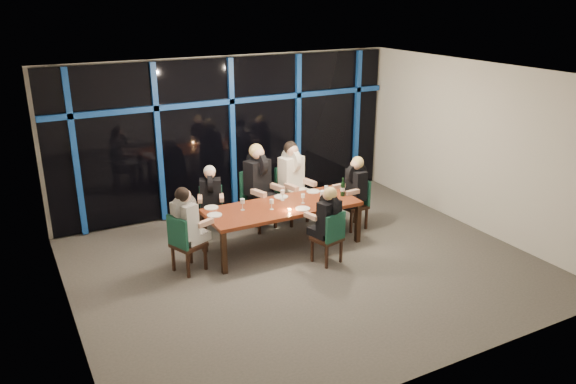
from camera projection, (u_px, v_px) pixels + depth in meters
name	position (u px, v px, depth m)	size (l,w,h in m)	color
room	(307.00, 142.00, 8.26)	(7.04, 7.00, 3.02)	#59544E
window_wall	(232.00, 132.00, 10.87)	(6.86, 0.43, 2.94)	black
dining_table	(282.00, 209.00, 9.38)	(2.60, 1.00, 0.75)	brown
chair_far_left	(211.00, 209.00, 9.92)	(0.53, 0.53, 0.88)	black
chair_far_mid	(256.00, 196.00, 10.22)	(0.63, 0.63, 1.08)	black
chair_far_right	(289.00, 191.00, 10.52)	(0.58, 0.58, 1.06)	black
chair_end_left	(184.00, 241.00, 8.55)	(0.57, 0.57, 0.94)	black
chair_end_right	(357.00, 201.00, 10.24)	(0.45, 0.45, 0.92)	black
chair_near_mid	(330.00, 235.00, 8.84)	(0.49, 0.49, 0.88)	black
diner_far_left	(211.00, 191.00, 9.73)	(0.54, 0.60, 0.86)	black
diner_far_mid	(259.00, 175.00, 10.02)	(0.64, 0.74, 1.05)	black
diner_far_right	(293.00, 171.00, 10.31)	(0.59, 0.71, 1.03)	white
diner_end_left	(187.00, 217.00, 8.48)	(0.65, 0.58, 0.92)	black
diner_end_right	(355.00, 182.00, 10.07)	(0.58, 0.47, 0.90)	black
diner_near_mid	(328.00, 213.00, 8.77)	(0.50, 0.59, 0.85)	black
plate_far_left	(211.00, 208.00, 9.24)	(0.24, 0.24, 0.01)	white
plate_far_mid	(281.00, 197.00, 9.73)	(0.24, 0.24, 0.01)	white
plate_far_right	(313.00, 191.00, 9.99)	(0.24, 0.24, 0.01)	white
plate_end_left	(215.00, 215.00, 8.93)	(0.24, 0.24, 0.01)	white
plate_end_right	(329.00, 194.00, 9.84)	(0.24, 0.24, 0.01)	white
plate_near_mid	(303.00, 209.00, 9.19)	(0.24, 0.24, 0.01)	white
wine_bottle	(343.00, 189.00, 9.76)	(0.08, 0.08, 0.34)	black
water_pitcher	(323.00, 196.00, 9.50)	(0.12, 0.11, 0.19)	silver
tea_light	(290.00, 210.00, 9.13)	(0.05, 0.05, 0.03)	#F49949
wine_glass_a	(272.00, 202.00, 9.14)	(0.07, 0.07, 0.17)	silver
wine_glass_b	(283.00, 193.00, 9.54)	(0.07, 0.07, 0.18)	silver
wine_glass_c	(303.00, 196.00, 9.42)	(0.06, 0.06, 0.17)	silver
wine_glass_d	(242.00, 202.00, 9.11)	(0.07, 0.07, 0.19)	silver
wine_glass_e	(326.00, 188.00, 9.79)	(0.07, 0.07, 0.17)	white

